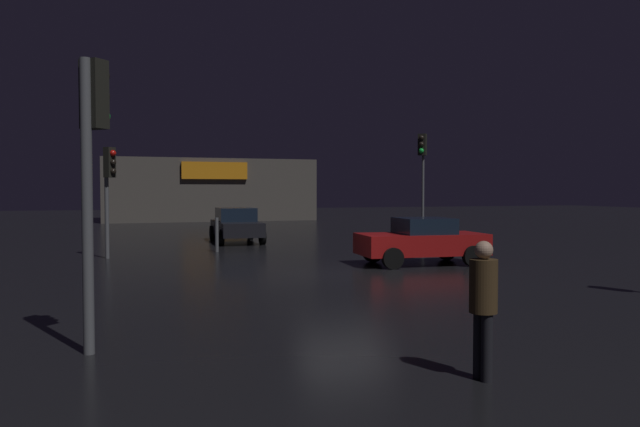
{
  "coord_description": "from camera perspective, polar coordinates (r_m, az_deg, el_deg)",
  "views": [
    {
      "loc": [
        -5.9,
        -15.49,
        2.31
      ],
      "look_at": [
        0.73,
        4.2,
        1.51
      ],
      "focal_mm": 34.28,
      "sensor_mm": 36.0,
      "label": 1
    }
  ],
  "objects": [
    {
      "name": "pedestrian",
      "position": [
        7.73,
        15.0,
        -7.73
      ],
      "size": [
        0.35,
        0.35,
        1.7
      ],
      "color": "black",
      "rests_on": "ground"
    },
    {
      "name": "traffic_signal_opposite",
      "position": [
        21.72,
        -19.1,
        3.11
      ],
      "size": [
        0.42,
        0.42,
        3.75
      ],
      "color": "#595B60",
      "rests_on": "ground"
    },
    {
      "name": "ground_plane",
      "position": [
        16.74,
        2.24,
        -5.74
      ],
      "size": [
        120.0,
        120.0,
        0.0
      ],
      "primitive_type": "plane",
      "color": "black"
    },
    {
      "name": "store_building",
      "position": [
        48.32,
        -10.42,
        2.18
      ],
      "size": [
        15.65,
        6.91,
        4.65
      ],
      "color": "#4C4742",
      "rests_on": "ground"
    },
    {
      "name": "car_far",
      "position": [
        27.3,
        -7.83,
        -1.03
      ],
      "size": [
        2.06,
        4.27,
        1.53
      ],
      "color": "black",
      "rests_on": "ground"
    },
    {
      "name": "traffic_signal_cross_right",
      "position": [
        9.21,
        -20.52,
        5.69
      ],
      "size": [
        0.42,
        0.42,
        4.14
      ],
      "color": "#595B60",
      "rests_on": "ground"
    },
    {
      "name": "traffic_signal_cross_left",
      "position": [
        25.12,
        9.53,
        4.97
      ],
      "size": [
        0.42,
        0.43,
        4.58
      ],
      "color": "#595B60",
      "rests_on": "ground"
    },
    {
      "name": "car_near",
      "position": [
        19.27,
        9.49,
        -2.52
      ],
      "size": [
        4.03,
        2.26,
        1.45
      ],
      "color": "#A51414",
      "rests_on": "ground"
    },
    {
      "name": "bollard_kerb_a",
      "position": [
        23.17,
        -9.62,
        -1.97
      ],
      "size": [
        0.13,
        0.13,
        1.28
      ],
      "primitive_type": "cylinder",
      "color": "#595B60",
      "rests_on": "ground"
    }
  ]
}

